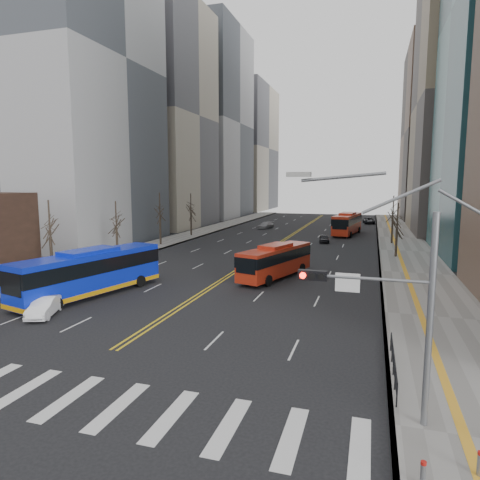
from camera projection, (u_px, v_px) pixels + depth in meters
The scene contains 17 objects.
ground at pixel (46, 394), 18.34m from camera, with size 220.00×220.00×0.00m, color black.
sidewalk_right at pixel (406, 251), 55.80m from camera, with size 7.00×130.00×0.15m, color slate.
sidewalk_left at pixel (170, 241), 65.76m from camera, with size 5.00×130.00×0.15m, color slate.
crosswalk at pixel (46, 394), 18.34m from camera, with size 26.70×4.00×0.01m.
centerline at pixel (288, 237), 70.41m from camera, with size 0.55×100.00×0.01m.
office_towers at pixel (304, 102), 79.95m from camera, with size 83.00×134.00×58.00m.
signal_mast at pixel (388, 297), 15.55m from camera, with size 5.37×0.37×9.39m.
pedestrian_railing at pixel (394, 361), 19.72m from camera, with size 0.06×6.06×1.02m.
bollards at pixel (469, 455), 13.34m from camera, with size 2.87×3.17×0.78m.
street_trees at pixel (200, 216), 52.50m from camera, with size 35.20×47.20×7.60m.
blue_bus at pixel (90, 271), 34.04m from camera, with size 5.82×13.28×3.76m.
red_bus_near at pixel (276, 259), 40.32m from camera, with size 5.30×10.38×3.24m.
red_bus_far at pixel (347, 222), 73.93m from camera, with size 4.50×12.41×3.82m.
car_white at pixel (45, 307), 29.01m from camera, with size 1.35×3.87×1.27m, color white.
car_dark_mid at pixel (324, 239), 64.33m from camera, with size 1.44×3.58×1.22m, color black.
car_silver at pixel (266, 225), 84.06m from camera, with size 1.83×4.50×1.31m, color #9F9FA4.
car_dark_far at pixel (369, 221), 93.79m from camera, with size 2.19×4.76×1.32m, color black.
Camera 1 is at (13.07, -14.05, 9.01)m, focal length 32.00 mm.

